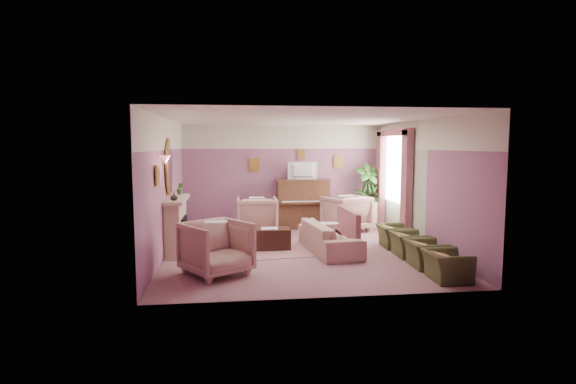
{
  "coord_description": "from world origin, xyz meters",
  "views": [
    {
      "loc": [
        -1.38,
        -9.34,
        2.25
      ],
      "look_at": [
        -0.18,
        0.4,
        1.22
      ],
      "focal_mm": 28.0,
      "sensor_mm": 36.0,
      "label": 1
    }
  ],
  "objects": [
    {
      "name": "curtain_right",
      "position": [
        2.62,
        2.47,
        1.3
      ],
      "size": [
        0.16,
        0.34,
        2.6
      ],
      "primitive_type": "cube",
      "color": "#8E4B55",
      "rests_on": "floor"
    },
    {
      "name": "mantel_vase",
      "position": [
        -2.55,
        -0.3,
        1.23
      ],
      "size": [
        0.16,
        0.16,
        0.16
      ],
      "primitive_type": "imported",
      "color": "beige",
      "rests_on": "mantel_shelf"
    },
    {
      "name": "hearth",
      "position": [
        -2.39,
        0.2,
        0.01
      ],
      "size": [
        0.55,
        1.5,
        0.02
      ],
      "primitive_type": "cube",
      "color": "#C3A68D",
      "rests_on": "floor"
    },
    {
      "name": "sofa_throw",
      "position": [
        1.04,
        -0.15,
        0.6
      ],
      "size": [
        0.11,
        1.6,
        0.59
      ],
      "primitive_type": "cube",
      "color": "#8E4B55",
      "rests_on": "sofa"
    },
    {
      "name": "floral_armchair_right",
      "position": [
        1.55,
        2.04,
        0.52
      ],
      "size": [
        1.0,
        1.0,
        1.04
      ],
      "primitive_type": "imported",
      "color": "tan",
      "rests_on": "floor"
    },
    {
      "name": "window_blind",
      "position": [
        2.7,
        1.55,
        1.7
      ],
      "size": [
        0.03,
        1.4,
        1.8
      ],
      "primitive_type": "cube",
      "color": "beige",
      "rests_on": "wall_right"
    },
    {
      "name": "wall_left",
      "position": [
        -2.75,
        0.0,
        1.4
      ],
      "size": [
        0.02,
        6.0,
        2.8
      ],
      "primitive_type": "cube",
      "color": "#764C7A",
      "rests_on": "floor"
    },
    {
      "name": "olive_chair_a",
      "position": [
        2.14,
        -2.4,
        0.33
      ],
      "size": [
        0.53,
        0.76,
        0.66
      ],
      "primitive_type": "imported",
      "color": "#464E27",
      "rests_on": "floor"
    },
    {
      "name": "television",
      "position": [
        0.5,
        2.63,
        1.6
      ],
      "size": [
        0.8,
        0.12,
        0.48
      ],
      "primitive_type": "imported",
      "color": "black",
      "rests_on": "piano"
    },
    {
      "name": "olive_chair_d",
      "position": [
        2.14,
        0.06,
        0.33
      ],
      "size": [
        0.53,
        0.76,
        0.66
      ],
      "primitive_type": "imported",
      "color": "#464E27",
      "rests_on": "floor"
    },
    {
      "name": "table_paper",
      "position": [
        -0.62,
        0.22,
        0.46
      ],
      "size": [
        0.35,
        0.28,
        0.01
      ],
      "primitive_type": "cube",
      "color": "silver",
      "rests_on": "coffee_table"
    },
    {
      "name": "piano_top",
      "position": [
        0.5,
        2.68,
        1.31
      ],
      "size": [
        1.45,
        0.65,
        0.04
      ],
      "primitive_type": "cube",
      "color": "#4E2E1D",
      "rests_on": "piano"
    },
    {
      "name": "wall_back",
      "position": [
        0.0,
        3.0,
        1.4
      ],
      "size": [
        5.5,
        0.02,
        2.8
      ],
      "primitive_type": "cube",
      "color": "#764C7A",
      "rests_on": "floor"
    },
    {
      "name": "pelmet",
      "position": [
        2.62,
        1.55,
        2.56
      ],
      "size": [
        0.16,
        2.2,
        0.16
      ],
      "primitive_type": "cube",
      "color": "#8E4B55",
      "rests_on": "wall_right"
    },
    {
      "name": "piano",
      "position": [
        0.5,
        2.68,
        0.65
      ],
      "size": [
        1.4,
        0.6,
        1.3
      ],
      "primitive_type": "cube",
      "color": "#4E2E1D",
      "rests_on": "floor"
    },
    {
      "name": "mirror_glass",
      "position": [
        -2.67,
        0.2,
        1.8
      ],
      "size": [
        0.01,
        0.6,
        1.06
      ],
      "primitive_type": "ellipsoid",
      "color": "white",
      "rests_on": "wall_left"
    },
    {
      "name": "palm_pot",
      "position": [
        2.28,
        2.51,
        0.17
      ],
      "size": [
        0.34,
        0.34,
        0.34
      ],
      "primitive_type": "cylinder",
      "color": "#96473D",
      "rests_on": "floor"
    },
    {
      "name": "palm_plant",
      "position": [
        2.28,
        2.51,
        1.06
      ],
      "size": [
        0.76,
        0.76,
        1.44
      ],
      "primitive_type": "imported",
      "color": "#285B1D",
      "rests_on": "palm_pot"
    },
    {
      "name": "piano_keys",
      "position": [
        0.5,
        2.33,
        0.76
      ],
      "size": [
        1.2,
        0.08,
        0.02
      ],
      "primitive_type": "cube",
      "color": "white",
      "rests_on": "piano"
    },
    {
      "name": "side_plant_small",
      "position": [
        2.5,
        2.48,
        0.84
      ],
      "size": [
        0.16,
        0.16,
        0.28
      ],
      "primitive_type": "imported",
      "color": "#285B1D",
      "rests_on": "side_table"
    },
    {
      "name": "side_table",
      "position": [
        2.38,
        2.58,
        0.35
      ],
      "size": [
        0.52,
        0.52,
        0.7
      ],
      "primitive_type": "cylinder",
      "color": "white",
      "rests_on": "floor"
    },
    {
      "name": "piano_keyshelf",
      "position": [
        0.5,
        2.33,
        0.72
      ],
      "size": [
        1.3,
        0.12,
        0.06
      ],
      "primitive_type": "cube",
      "color": "#4E2E1D",
      "rests_on": "piano"
    },
    {
      "name": "sconce_shade",
      "position": [
        -2.62,
        -0.85,
        1.98
      ],
      "size": [
        0.2,
        0.2,
        0.16
      ],
      "primitive_type": "cone",
      "color": "#F78B7B",
      "rests_on": "wall_left"
    },
    {
      "name": "print_back_right",
      "position": [
        1.55,
        2.96,
        1.78
      ],
      "size": [
        0.26,
        0.03,
        0.34
      ],
      "primitive_type": "cube",
      "color": "#AC8835",
      "rests_on": "wall_back"
    },
    {
      "name": "coffee_table",
      "position": [
        -0.67,
        0.22,
        0.23
      ],
      "size": [
        1.01,
        0.51,
        0.45
      ],
      "primitive_type": "cube",
      "rotation": [
        0.0,
        0.0,
        -0.01
      ],
      "color": "black",
      "rests_on": "floor"
    },
    {
      "name": "floral_armchair_front",
      "position": [
        -1.68,
        -1.59,
        0.52
      ],
      "size": [
        1.0,
        1.0,
        1.04
      ],
      "primitive_type": "imported",
      "color": "tan",
      "rests_on": "floor"
    },
    {
      "name": "stripe_panel",
      "position": [
        2.73,
        1.3,
        1.07
      ],
      "size": [
        0.01,
        3.0,
        2.15
      ],
      "primitive_type": "cube",
      "color": "#ABBA9A",
      "rests_on": "wall_right"
    },
    {
      "name": "picture_rail_band",
      "position": [
        0.0,
        2.99,
        2.47
      ],
      "size": [
        5.5,
        0.01,
        0.65
      ],
      "primitive_type": "cube",
      "color": "beige",
      "rests_on": "wall_back"
    },
    {
      "name": "print_back_mid",
      "position": [
        0.5,
        2.96,
        2.0
      ],
      "size": [
        0.22,
        0.03,
        0.26
      ],
      "primitive_type": "cube",
      "color": "#AC8835",
      "rests_on": "wall_back"
    },
    {
      "name": "olive_chair_b",
      "position": [
        2.14,
        -1.58,
        0.33
      ],
      "size": [
        0.53,
        0.76,
        0.66
      ],
      "primitive_type": "imported",
      "color": "#464E27",
      "rests_on": "floor"
    },
    {
      "name": "mirror_frame",
      "position": [
        -2.7,
        0.2,
        1.8
      ],
      "size": [
        0.04,
        0.72,
        1.2
      ],
      "primitive_type": "ellipsoid",
      "color": "#AC8835",
      "rests_on": "wall_left"
    },
    {
      "name": "wall_right",
      "position": [
        2.75,
        0.0,
        1.4
      ],
      "size": [
        0.02,
        6.0,
        2.8
      ],
      "primitive_type": "cube",
      "color": "#764C7A",
      "rests_on": "floor"
    },
    {
      "name": "fire_ember",
      "position": [
        -2.45,
        0.2,
        0.22
      ],
      "size": [
        0.06,
        0.54,
        0.1
      ],
      "primitive_type": "cube",
      "color": "#FF450F",
      "rests_on": "floor"
    },
    {
      "name": "mantel_shelf",
      "position": [
        -2.56,
        0.2,
        1.12
      ],
      "size": [
        0.4,
        1.55,
        0.07
      ],
      "primitive_type": "cube",
      "color": "#C3A68D",
      "rests_on": "fireplace_surround"
    },
    {
      "name": "wall_front",
      "position": [
        0.0,
        -3.0,
        1.4
      ],
      "size": [
        5.5,
        0.02,
        2.8
      ],
      "primitive_type": "cube",
      "color": "#764C7A",
      "rests_on": "floor"
    },
    {
      "name": "olive_chair_c",
      "position": [
        2.14,
        -0.76,
        0.33
      ],
      "size": [
        0.53,
        0.76,
        0.66
      ],
      "primitive_type": "imported",
      "color": "#464E27",
      "rests_on": "floor"
    },
    {
      "name": "ceiling",
      "position": [
        0.0,
        0.0,
        2.8
      ],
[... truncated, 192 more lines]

